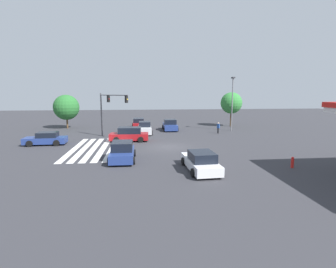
# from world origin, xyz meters

# --- Properties ---
(ground_plane) EXTENTS (119.67, 119.67, 0.00)m
(ground_plane) POSITION_xyz_m (0.00, 0.00, 0.00)
(ground_plane) COLOR #333338
(crosswalk_markings) EXTENTS (11.44, 5.35, 0.01)m
(crosswalk_markings) POSITION_xyz_m (0.00, -7.21, 0.00)
(crosswalk_markings) COLOR silver
(crosswalk_markings) RESTS_ON ground_plane
(traffic_signal_mast) EXTENTS (3.77, 3.77, 5.61)m
(traffic_signal_mast) POSITION_xyz_m (-6.78, -6.78, 4.02)
(traffic_signal_mast) COLOR #47474C
(traffic_signal_mast) RESTS_ON ground_plane
(car_0) EXTENTS (4.66, 2.04, 1.66)m
(car_0) POSITION_xyz_m (-9.25, -2.31, 0.74)
(car_0) COLOR silver
(car_0) RESTS_ON ground_plane
(car_1) EXTENTS (4.49, 2.26, 1.66)m
(car_1) POSITION_xyz_m (-12.19, 1.57, 0.74)
(car_1) COLOR navy
(car_1) RESTS_ON ground_plane
(car_2) EXTENTS (4.33, 2.17, 1.59)m
(car_2) POSITION_xyz_m (5.04, -4.41, 0.73)
(car_2) COLOR navy
(car_2) RESTS_ON ground_plane
(car_3) EXTENTS (2.23, 4.55, 1.66)m
(car_3) POSITION_xyz_m (-3.73, -4.19, 0.79)
(car_3) COLOR maroon
(car_3) RESTS_ON ground_plane
(car_4) EXTENTS (4.41, 2.15, 1.58)m
(car_4) POSITION_xyz_m (-15.13, -3.21, 0.75)
(car_4) COLOR maroon
(car_4) RESTS_ON ground_plane
(car_5) EXTENTS (2.16, 4.47, 1.41)m
(car_5) POSITION_xyz_m (-2.50, -13.20, 0.66)
(car_5) COLOR navy
(car_5) RESTS_ON ground_plane
(car_6) EXTENTS (4.99, 2.34, 1.46)m
(car_6) POSITION_xyz_m (8.60, 1.54, 0.66)
(car_6) COLOR silver
(car_6) RESTS_ON ground_plane
(pedestrian) EXTENTS (0.41, 0.41, 1.54)m
(pedestrian) POSITION_xyz_m (-8.39, 7.95, 0.85)
(pedestrian) COLOR #38383D
(pedestrian) RESTS_ON ground_plane
(street_light_pole_a) EXTENTS (0.80, 0.36, 7.89)m
(street_light_pole_a) POSITION_xyz_m (-10.55, 10.58, 4.74)
(street_light_pole_a) COLOR slate
(street_light_pole_a) RESTS_ON ground_plane
(tree_corner_a) EXTENTS (3.96, 3.96, 5.33)m
(tree_corner_a) POSITION_xyz_m (-15.90, -14.49, 3.34)
(tree_corner_a) COLOR brown
(tree_corner_a) RESTS_ON ground_plane
(tree_corner_b) EXTENTS (3.56, 3.56, 5.71)m
(tree_corner_b) POSITION_xyz_m (-15.71, 12.29, 3.92)
(tree_corner_b) COLOR brown
(tree_corner_b) RESTS_ON ground_plane
(fire_hydrant) EXTENTS (0.22, 0.22, 0.86)m
(fire_hydrant) POSITION_xyz_m (8.65, 8.67, 0.43)
(fire_hydrant) COLOR red
(fire_hydrant) RESTS_ON ground_plane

